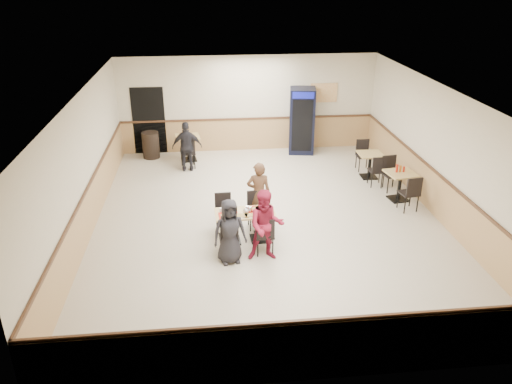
{
  "coord_description": "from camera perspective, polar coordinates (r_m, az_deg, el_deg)",
  "views": [
    {
      "loc": [
        -1.37,
        -10.3,
        5.42
      ],
      "look_at": [
        -0.33,
        -0.5,
        0.96
      ],
      "focal_mm": 35.0,
      "sensor_mm": 36.0,
      "label": 1
    }
  ],
  "objects": [
    {
      "name": "diner_woman_right",
      "position": [
        9.88,
        1.16,
        -3.85
      ],
      "size": [
        0.76,
        0.6,
        1.5
      ],
      "primitive_type": "imported",
      "rotation": [
        0.0,
        0.0,
        -0.05
      ],
      "color": "maroon",
      "rests_on": "ground"
    },
    {
      "name": "tabletop_clutter",
      "position": [
        10.49,
        -1.01,
        -2.36
      ],
      "size": [
        1.18,
        0.58,
        0.12
      ],
      "rotation": [
        0.0,
        0.0,
        0.04
      ],
      "color": "red",
      "rests_on": "main_table"
    },
    {
      "name": "condiment_caddy",
      "position": [
        12.94,
        16.09,
        2.58
      ],
      "size": [
        0.23,
        0.06,
        0.2
      ],
      "color": "#AA1C0C",
      "rests_on": "side_table_near"
    },
    {
      "name": "side_table_near_chair_north",
      "position": [
        13.55,
        15.23,
        2.03
      ],
      "size": [
        0.49,
        0.49,
        0.94
      ],
      "primitive_type": null,
      "rotation": [
        0.0,
        0.0,
        0.15
      ],
      "color": "black",
      "rests_on": "ground"
    },
    {
      "name": "ground",
      "position": [
        11.72,
        1.35,
        -3.19
      ],
      "size": [
        10.0,
        10.0,
        0.0
      ],
      "primitive_type": "plane",
      "color": "beige",
      "rests_on": "ground"
    },
    {
      "name": "side_table_far_chair_south",
      "position": [
        13.77,
        13.6,
        2.48
      ],
      "size": [
        0.42,
        0.42,
        0.9
      ],
      "primitive_type": null,
      "rotation": [
        0.0,
        0.0,
        3.14
      ],
      "color": "black",
      "rests_on": "ground"
    },
    {
      "name": "back_table_chair_lone",
      "position": [
        14.76,
        -7.81,
        4.57
      ],
      "size": [
        0.49,
        0.49,
        0.96
      ],
      "primitive_type": null,
      "rotation": [
        0.0,
        0.0,
        3.26
      ],
      "color": "black",
      "rests_on": "ground"
    },
    {
      "name": "diner_woman_left",
      "position": [
        9.83,
        -3.04,
        -4.52
      ],
      "size": [
        0.73,
        0.55,
        1.35
      ],
      "primitive_type": "imported",
      "rotation": [
        0.0,
        0.0,
        0.19
      ],
      "color": "black",
      "rests_on": "ground"
    },
    {
      "name": "pepsi_cooler",
      "position": [
        15.82,
        5.26,
        8.12
      ],
      "size": [
        0.88,
        0.89,
        2.04
      ],
      "rotation": [
        0.0,
        0.0,
        -0.16
      ],
      "color": "black",
      "rests_on": "ground"
    },
    {
      "name": "side_table_near",
      "position": [
        13.03,
        16.13,
        1.13
      ],
      "size": [
        0.79,
        0.79,
        0.74
      ],
      "rotation": [
        0.0,
        0.0,
        0.15
      ],
      "color": "black",
      "rests_on": "ground"
    },
    {
      "name": "main_chairs",
      "position": [
        10.66,
        -1.48,
        -3.55
      ],
      "size": [
        1.19,
        1.54,
        0.86
      ],
      "rotation": [
        0.0,
        0.0,
        0.04
      ],
      "color": "black",
      "rests_on": "ground"
    },
    {
      "name": "side_table_far",
      "position": [
        14.26,
        12.89,
        3.41
      ],
      "size": [
        0.66,
        0.66,
        0.71
      ],
      "rotation": [
        0.0,
        0.0,
        -0.01
      ],
      "color": "black",
      "rests_on": "ground"
    },
    {
      "name": "lone_diner",
      "position": [
        14.44,
        -7.88,
        5.15
      ],
      "size": [
        0.85,
        0.36,
        1.45
      ],
      "primitive_type": "imported",
      "rotation": [
        0.0,
        0.0,
        3.14
      ],
      "color": "black",
      "rests_on": "ground"
    },
    {
      "name": "back_table",
      "position": [
        15.32,
        -7.77,
        5.41
      ],
      "size": [
        0.78,
        0.78,
        0.76
      ],
      "rotation": [
        0.0,
        0.0,
        0.12
      ],
      "color": "black",
      "rests_on": "ground"
    },
    {
      "name": "diner_man_opposite",
      "position": [
        11.26,
        0.31,
        -0.16
      ],
      "size": [
        0.57,
        0.39,
        1.49
      ],
      "primitive_type": "imported",
      "rotation": [
        0.0,
        0.0,
        3.08
      ],
      "color": "#4E3421",
      "rests_on": "ground"
    },
    {
      "name": "main_table",
      "position": [
        10.65,
        -1.24,
        -3.43
      ],
      "size": [
        1.3,
        0.69,
        0.68
      ],
      "rotation": [
        0.0,
        0.0,
        0.04
      ],
      "color": "black",
      "rests_on": "ground"
    },
    {
      "name": "side_table_near_chair_south",
      "position": [
        12.54,
        17.07,
        -0.03
      ],
      "size": [
        0.49,
        0.49,
        0.94
      ],
      "primitive_type": null,
      "rotation": [
        0.0,
        0.0,
        3.29
      ],
      "color": "black",
      "rests_on": "ground"
    },
    {
      "name": "side_table_far_chair_north",
      "position": [
        14.77,
        12.21,
        4.12
      ],
      "size": [
        0.42,
        0.42,
        0.9
      ],
      "primitive_type": null,
      "rotation": [
        0.0,
        0.0,
        -0.01
      ],
      "color": "black",
      "rests_on": "ground"
    },
    {
      "name": "trash_bin",
      "position": [
        15.76,
        -11.93,
        5.27
      ],
      "size": [
        0.51,
        0.51,
        0.81
      ],
      "primitive_type": "cylinder",
      "color": "black",
      "rests_on": "ground"
    },
    {
      "name": "room_shell",
      "position": [
        14.08,
        7.25,
        4.05
      ],
      "size": [
        10.0,
        10.0,
        10.0
      ],
      "color": "silver",
      "rests_on": "ground"
    }
  ]
}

